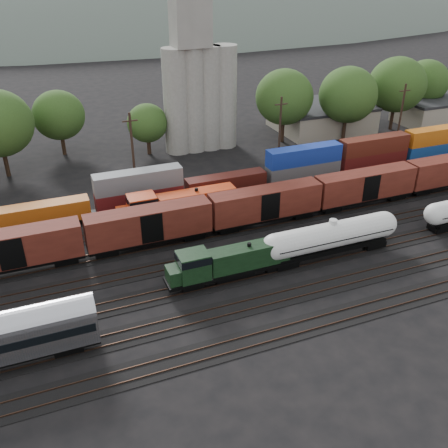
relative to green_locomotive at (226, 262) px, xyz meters
name	(u,v)px	position (x,y,z in m)	size (l,w,h in m)	color
ground	(273,244)	(8.22, 5.00, -2.32)	(600.00, 600.00, 0.00)	black
tracks	(273,244)	(8.22, 5.00, -2.27)	(180.00, 33.20, 0.20)	black
green_locomotive	(226,262)	(0.00, 0.00, 0.00)	(15.21, 2.68, 4.03)	black
tank_car_a	(331,236)	(13.13, 0.00, 0.43)	(17.66, 3.16, 4.63)	white
orange_locomotive	(175,205)	(-1.16, 15.00, 0.18)	(17.50, 2.92, 4.37)	black
boxcar_string	(210,214)	(1.81, 10.00, 0.80)	(122.80, 2.90, 4.20)	black
container_wall	(156,192)	(-2.40, 20.00, 0.20)	(162.97, 2.60, 5.80)	black
grain_silo	(199,87)	(11.50, 41.00, 8.94)	(13.40, 5.00, 29.00)	gray
industrial_sheds	(219,134)	(14.84, 40.25, 0.24)	(119.38, 17.26, 5.10)	#9E937F
tree_band	(160,110)	(4.13, 40.73, 5.72)	(166.51, 21.99, 14.32)	black
utility_poles	(210,142)	(8.22, 27.00, 3.89)	(122.20, 0.36, 12.00)	black
distant_hills	(107,56)	(32.13, 265.00, -22.88)	(860.00, 286.00, 130.00)	#59665B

